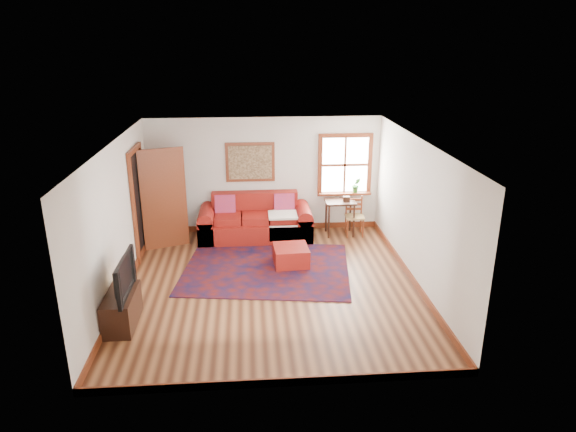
{
  "coord_description": "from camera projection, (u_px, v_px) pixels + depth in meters",
  "views": [
    {
      "loc": [
        -0.34,
        -8.01,
        4.09
      ],
      "look_at": [
        0.34,
        0.6,
        1.06
      ],
      "focal_mm": 32.0,
      "sensor_mm": 36.0,
      "label": 1
    }
  ],
  "objects": [
    {
      "name": "media_cabinet",
      "position": [
        122.0,
        309.0,
        7.62
      ],
      "size": [
        0.42,
        0.93,
        0.51
      ],
      "primitive_type": "cube",
      "color": "#331A11",
      "rests_on": "ground"
    },
    {
      "name": "candle_hurricane",
      "position": [
        129.0,
        276.0,
        7.91
      ],
      "size": [
        0.12,
        0.12,
        0.18
      ],
      "color": "silver",
      "rests_on": "media_cabinet"
    },
    {
      "name": "window",
      "position": [
        346.0,
        171.0,
        11.16
      ],
      "size": [
        1.18,
        0.2,
        1.38
      ],
      "color": "white",
      "rests_on": "ground"
    },
    {
      "name": "ladder_back_chair",
      "position": [
        354.0,
        215.0,
        11.07
      ],
      "size": [
        0.41,
        0.39,
        0.84
      ],
      "color": "tan",
      "rests_on": "ground"
    },
    {
      "name": "framed_artwork",
      "position": [
        250.0,
        162.0,
        10.93
      ],
      "size": [
        1.05,
        0.07,
        0.85
      ],
      "color": "brown",
      "rests_on": "ground"
    },
    {
      "name": "red_ottoman",
      "position": [
        291.0,
        256.0,
        9.66
      ],
      "size": [
        0.67,
        0.67,
        0.36
      ],
      "primitive_type": "cube",
      "rotation": [
        0.0,
        0.0,
        0.05
      ],
      "color": "maroon",
      "rests_on": "ground"
    },
    {
      "name": "doorway",
      "position": [
        154.0,
        199.0,
        10.07
      ],
      "size": [
        0.89,
        1.08,
        2.14
      ],
      "color": "black",
      "rests_on": "ground"
    },
    {
      "name": "ground",
      "position": [
        271.0,
        285.0,
        8.92
      ],
      "size": [
        5.5,
        5.5,
        0.0
      ],
      "primitive_type": "plane",
      "color": "#472313",
      "rests_on": "ground"
    },
    {
      "name": "television",
      "position": [
        119.0,
        276.0,
        7.42
      ],
      "size": [
        0.13,
        1.02,
        0.59
      ],
      "primitive_type": "imported",
      "rotation": [
        0.0,
        0.0,
        1.57
      ],
      "color": "black",
      "rests_on": "media_cabinet"
    },
    {
      "name": "room_envelope",
      "position": [
        270.0,
        194.0,
        8.38
      ],
      "size": [
        5.04,
        5.54,
        2.52
      ],
      "color": "silver",
      "rests_on": "ground"
    },
    {
      "name": "persian_rug",
      "position": [
        267.0,
        268.0,
        9.54
      ],
      "size": [
        3.31,
        2.79,
        0.02
      ],
      "primitive_type": "cube",
      "rotation": [
        0.0,
        0.0,
        -0.13
      ],
      "color": "#510F0B",
      "rests_on": "ground"
    },
    {
      "name": "side_table",
      "position": [
        340.0,
        207.0,
        11.0
      ],
      "size": [
        0.64,
        0.48,
        0.76
      ],
      "color": "#331A11",
      "rests_on": "ground"
    },
    {
      "name": "red_leather_sofa",
      "position": [
        256.0,
        224.0,
        10.95
      ],
      "size": [
        2.38,
        0.98,
        0.93
      ],
      "color": "maroon",
      "rests_on": "ground"
    }
  ]
}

